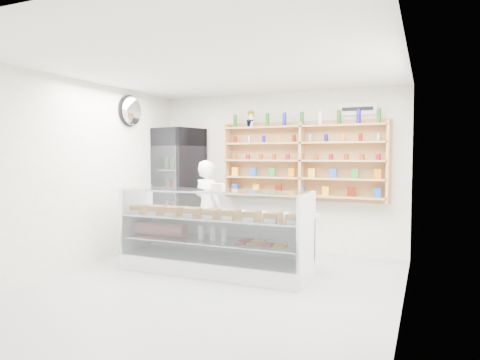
% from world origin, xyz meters
% --- Properties ---
extents(room, '(5.00, 5.00, 5.00)m').
position_xyz_m(room, '(0.00, 0.00, 1.40)').
color(room, '#A7A7AC').
rests_on(room, ground).
extents(display_counter, '(2.75, 0.82, 1.20)m').
position_xyz_m(display_counter, '(-0.31, 0.64, 0.34)').
color(display_counter, white).
rests_on(display_counter, floor).
extents(shop_worker, '(0.68, 0.55, 1.60)m').
position_xyz_m(shop_worker, '(-0.95, 1.64, 0.80)').
color(shop_worker, white).
rests_on(shop_worker, floor).
extents(drinks_cooler, '(0.93, 0.91, 2.19)m').
position_xyz_m(drinks_cooler, '(-1.85, 2.13, 1.10)').
color(drinks_cooler, black).
rests_on(drinks_cooler, floor).
extents(wall_shelving, '(2.84, 0.28, 1.33)m').
position_xyz_m(wall_shelving, '(0.50, 2.34, 1.59)').
color(wall_shelving, tan).
rests_on(wall_shelving, back_wall).
extents(potted_plant, '(0.18, 0.16, 0.30)m').
position_xyz_m(potted_plant, '(-0.45, 2.34, 2.34)').
color(potted_plant, '#1E6626').
rests_on(potted_plant, wall_shelving).
extents(security_mirror, '(0.15, 0.50, 0.50)m').
position_xyz_m(security_mirror, '(-2.17, 1.20, 2.45)').
color(security_mirror, silver).
rests_on(security_mirror, left_wall).
extents(wall_sign, '(0.62, 0.03, 0.20)m').
position_xyz_m(wall_sign, '(1.40, 2.47, 2.45)').
color(wall_sign, white).
rests_on(wall_sign, back_wall).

